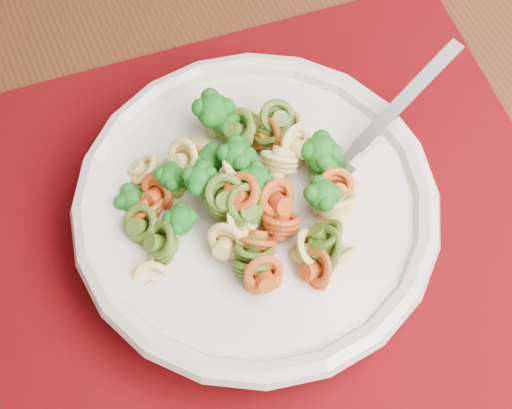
{
  "coord_description": "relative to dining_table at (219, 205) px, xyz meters",
  "views": [
    {
      "loc": [
        -0.7,
        0.29,
        1.25
      ],
      "look_at": [
        -0.69,
        0.53,
        0.77
      ],
      "focal_mm": 50.0,
      "sensor_mm": 36.0,
      "label": 1
    }
  ],
  "objects": [
    {
      "name": "placemat",
      "position": [
        0.02,
        -0.08,
        0.11
      ],
      "size": [
        0.59,
        0.51,
        0.0
      ],
      "primitive_type": "cube",
      "rotation": [
        0.0,
        0.0,
        0.27
      ],
      "color": "#57030B",
      "rests_on": "dining_table"
    },
    {
      "name": "pasta_broccoli_heap",
      "position": [
        0.03,
        -0.08,
        0.16
      ],
      "size": [
        0.23,
        0.23,
        0.06
      ],
      "primitive_type": null,
      "color": "#E1CE6F",
      "rests_on": "pasta_bowl"
    },
    {
      "name": "fork",
      "position": [
        0.09,
        -0.05,
        0.16
      ],
      "size": [
        0.16,
        0.13,
        0.08
      ],
      "primitive_type": null,
      "rotation": [
        0.0,
        -0.35,
        0.69
      ],
      "color": "silver",
      "rests_on": "pasta_bowl"
    },
    {
      "name": "pasta_bowl",
      "position": [
        0.03,
        -0.08,
        0.14
      ],
      "size": [
        0.28,
        0.28,
        0.05
      ],
      "color": "beige",
      "rests_on": "placemat"
    },
    {
      "name": "dining_table",
      "position": [
        0.0,
        0.0,
        0.0
      ],
      "size": [
        1.5,
        1.24,
        0.73
      ],
      "rotation": [
        0.0,
        0.0,
        0.37
      ],
      "color": "#4A2414",
      "rests_on": "ground"
    }
  ]
}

